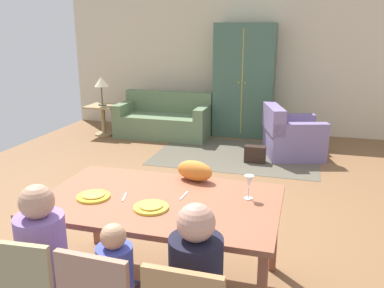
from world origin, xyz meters
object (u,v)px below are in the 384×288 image
at_px(handbag, 255,154).
at_px(dining_table, 160,207).
at_px(couch, 164,120).
at_px(side_table, 103,116).
at_px(cat, 195,171).
at_px(plate_near_man, 93,197).
at_px(armchair, 290,137).
at_px(plate_near_child, 151,207).
at_px(table_lamp, 101,83).
at_px(armoire, 244,81).
at_px(wine_glass, 249,182).
at_px(person_man, 48,271).

bearing_deg(handbag, dining_table, -95.46).
bearing_deg(handbag, couch, 148.51).
relative_size(couch, side_table, 3.02).
xyz_separation_m(cat, couch, (-1.72, 4.05, -0.54)).
xyz_separation_m(plate_near_man, armchair, (1.31, 3.94, -0.45)).
bearing_deg(plate_near_child, handbag, 84.82).
xyz_separation_m(armchair, table_lamp, (-3.55, 0.42, 0.69)).
bearing_deg(dining_table, table_lamp, 122.87).
bearing_deg(side_table, couch, 12.54).
distance_m(armchair, armoire, 1.65).
height_order(plate_near_child, wine_glass, wine_glass).
bearing_deg(plate_near_man, handbag, 76.83).
distance_m(person_man, armchair, 4.73).
distance_m(dining_table, side_table, 5.05).
bearing_deg(person_man, side_table, 114.34).
xyz_separation_m(dining_table, armchair, (0.82, 3.82, -0.38)).
bearing_deg(couch, table_lamp, -167.46).
height_order(couch, handbag, couch).
distance_m(dining_table, armchair, 3.92).
relative_size(dining_table, cat, 5.56).
distance_m(plate_near_man, table_lamp, 4.90).
relative_size(plate_near_child, table_lamp, 0.46).
relative_size(armoire, table_lamp, 3.89).
distance_m(dining_table, plate_near_child, 0.19).
bearing_deg(table_lamp, person_man, -65.66).
xyz_separation_m(plate_near_man, person_man, (-0.00, -0.61, -0.26)).
bearing_deg(armoire, handbag, -74.59).
xyz_separation_m(plate_near_child, side_table, (-2.73, 4.41, -0.39)).
relative_size(dining_table, person_man, 1.60).
bearing_deg(armchair, handbag, -135.80).
xyz_separation_m(couch, armoire, (1.44, 0.46, 0.75)).
distance_m(dining_table, wine_glass, 0.69).
bearing_deg(armoire, plate_near_man, -94.07).
bearing_deg(side_table, table_lamp, 135.00).
distance_m(armoire, handbag, 1.92).
xyz_separation_m(person_man, couch, (-1.08, 5.21, -0.21)).
xyz_separation_m(dining_table, cat, (0.15, 0.44, 0.15)).
bearing_deg(armchair, person_man, -106.07).
bearing_deg(dining_table, handbag, 84.54).
bearing_deg(dining_table, armchair, 77.92).
bearing_deg(armoire, dining_table, -88.52).
bearing_deg(cat, armoire, 107.89).
bearing_deg(table_lamp, wine_glass, -50.21).
xyz_separation_m(couch, armchair, (2.39, -0.67, 0.02)).
bearing_deg(wine_glass, side_table, 129.79).
bearing_deg(cat, couch, 127.42).
xyz_separation_m(plate_near_man, wine_glass, (1.13, 0.30, 0.12)).
xyz_separation_m(person_man, armoire, (0.36, 5.68, 0.54)).
bearing_deg(cat, plate_near_man, -124.38).
height_order(person_man, handbag, person_man).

